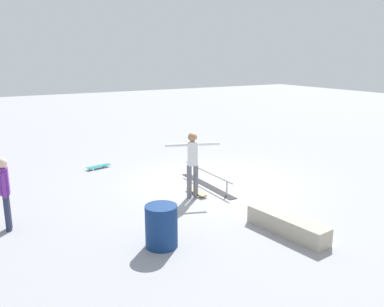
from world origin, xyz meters
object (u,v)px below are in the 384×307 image
object	(u,v)px
bystander_purple_shirt	(5,190)
loose_skateboard_teal	(99,166)
grind_rail	(207,179)
skate_ledge	(287,225)
skater_main	(193,160)
skateboard_main	(196,192)
trash_bin	(161,226)

from	to	relation	value
bystander_purple_shirt	loose_skateboard_teal	bearing A→B (deg)	-29.78
grind_rail	loose_skateboard_teal	size ratio (longest dim) A/B	3.13
skate_ledge	skater_main	world-z (taller)	skater_main
skateboard_main	skate_ledge	bearing A→B (deg)	5.50
grind_rail	loose_skateboard_teal	distance (m)	3.90
skateboard_main	grind_rail	bearing A→B (deg)	124.30
bystander_purple_shirt	trash_bin	distance (m)	3.40
skate_ledge	loose_skateboard_teal	xyz separation A→B (m)	(6.74, 1.86, -0.11)
grind_rail	skater_main	xyz separation A→B (m)	(-0.62, 0.85, 0.81)
skate_ledge	grind_rail	bearing A→B (deg)	-4.10
skate_ledge	skater_main	size ratio (longest dim) A/B	1.09
skateboard_main	loose_skateboard_teal	distance (m)	4.02
skate_ledge	skateboard_main	bearing A→B (deg)	7.25
grind_rail	bystander_purple_shirt	distance (m)	5.24
grind_rail	skateboard_main	distance (m)	0.79
loose_skateboard_teal	trash_bin	distance (m)	6.00
skate_ledge	loose_skateboard_teal	distance (m)	6.99
loose_skateboard_teal	trash_bin	size ratio (longest dim) A/B	0.99
skate_ledge	skateboard_main	world-z (taller)	skate_ledge
bystander_purple_shirt	trash_bin	world-z (taller)	bystander_purple_shirt
skate_ledge	bystander_purple_shirt	distance (m)	5.86
skate_ledge	trash_bin	distance (m)	2.61
skateboard_main	bystander_purple_shirt	bearing A→B (deg)	-92.88
loose_skateboard_teal	grind_rail	bearing A→B (deg)	110.25
skateboard_main	trash_bin	xyz separation A→B (m)	(-2.21, 2.10, 0.34)
bystander_purple_shirt	trash_bin	size ratio (longest dim) A/B	1.88
grind_rail	skate_ledge	world-z (taller)	grind_rail
trash_bin	loose_skateboard_teal	bearing A→B (deg)	-5.94
skater_main	skateboard_main	bearing A→B (deg)	-123.75
bystander_purple_shirt	trash_bin	xyz separation A→B (m)	(-2.30, -2.45, -0.47)
skater_main	trash_bin	bearing A→B (deg)	66.76
grind_rail	loose_skateboard_teal	world-z (taller)	grind_rail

